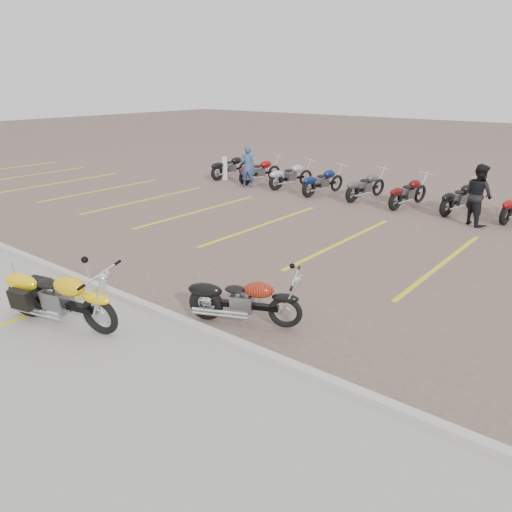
% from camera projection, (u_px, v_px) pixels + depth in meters
% --- Properties ---
extents(ground, '(100.00, 100.00, 0.00)m').
position_uv_depth(ground, '(247.00, 288.00, 10.46)').
color(ground, '#735B52').
rests_on(ground, ground).
extents(concrete_apron, '(60.00, 5.00, 0.01)m').
position_uv_depth(concrete_apron, '(47.00, 383.00, 7.15)').
color(concrete_apron, '#9E9B93').
rests_on(concrete_apron, ground).
extents(curb, '(60.00, 0.18, 0.12)m').
position_uv_depth(curb, '(176.00, 319.00, 8.97)').
color(curb, '#ADAAA3').
rests_on(curb, ground).
extents(parking_stripes, '(38.00, 5.50, 0.01)m').
position_uv_depth(parking_stripes, '(342.00, 242.00, 13.41)').
color(parking_stripes, gold).
rests_on(parking_stripes, ground).
extents(yellow_cruiser, '(2.42, 0.75, 1.01)m').
position_uv_depth(yellow_cruiser, '(60.00, 298.00, 8.73)').
color(yellow_cruiser, black).
rests_on(yellow_cruiser, ground).
extents(flame_cruiser, '(1.94, 0.98, 0.85)m').
position_uv_depth(flame_cruiser, '(242.00, 301.00, 8.80)').
color(flame_cruiser, black).
rests_on(flame_cruiser, ground).
extents(person_a, '(0.73, 0.66, 1.67)m').
position_uv_depth(person_a, '(248.00, 167.00, 20.10)').
color(person_a, navy).
rests_on(person_a, ground).
extents(person_b, '(1.13, 1.09, 1.83)m').
position_uv_depth(person_b, '(479.00, 195.00, 14.75)').
color(person_b, black).
rests_on(person_b, ground).
extents(bollard, '(0.18, 0.18, 1.00)m').
position_uv_depth(bollard, '(225.00, 169.00, 21.65)').
color(bollard, white).
rests_on(bollard, ground).
extents(bg_bike_row, '(22.45, 2.08, 1.10)m').
position_uv_depth(bg_bike_row, '(485.00, 201.00, 15.63)').
color(bg_bike_row, black).
rests_on(bg_bike_row, ground).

